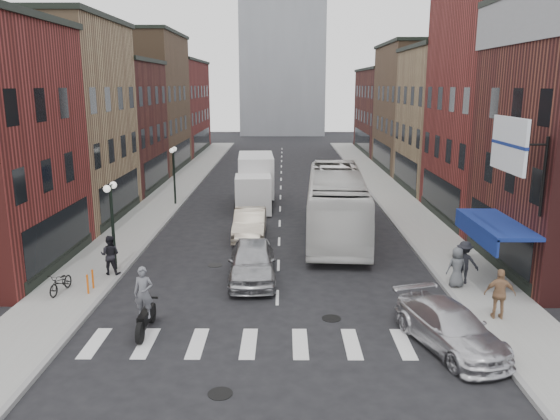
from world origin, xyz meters
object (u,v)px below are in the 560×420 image
object	(u,v)px
bike_rack	(90,281)
billboard_sign	(511,146)
motorcycle_rider	(144,303)
ped_right_b	(500,294)
parked_bicycle	(61,282)
box_truck	(255,181)
ped_right_a	(464,262)
ped_right_c	(457,267)
curb_car	(450,328)
transit_bus	(336,203)
ped_left_solo	(110,255)
streetlamp_far	(174,165)
sedan_left_far	(250,224)
sedan_left_near	(252,261)
streetlamp_near	(112,210)

from	to	relation	value
bike_rack	billboard_sign	bearing A→B (deg)	-2.83
motorcycle_rider	ped_right_b	distance (m)	12.47
parked_bicycle	box_truck	bearing A→B (deg)	75.34
parked_bicycle	ped_right_a	size ratio (longest dim) A/B	0.89
billboard_sign	ped_right_c	bearing A→B (deg)	130.48
curb_car	ped_right_c	world-z (taller)	ped_right_c
parked_bicycle	ped_right_a	bearing A→B (deg)	11.71
transit_bus	ped_left_solo	bearing A→B (deg)	-142.04
curb_car	transit_bus	bearing A→B (deg)	82.27
box_truck	ped_right_a	bearing A→B (deg)	-62.32
transit_bus	streetlamp_far	bearing A→B (deg)	148.74
billboard_sign	motorcycle_rider	bearing A→B (deg)	-168.14
transit_bus	sedan_left_far	distance (m)	5.01
ped_right_c	box_truck	bearing A→B (deg)	-69.01
box_truck	ped_right_a	world-z (taller)	box_truck
streetlamp_far	sedan_left_near	world-z (taller)	streetlamp_far
transit_bus	sedan_left_far	bearing A→B (deg)	-166.99
streetlamp_far	motorcycle_rider	distance (m)	20.53
billboard_sign	streetlamp_near	size ratio (longest dim) A/B	0.90
sedan_left_far	curb_car	xyz separation A→B (m)	(7.26, -12.98, -0.11)
box_truck	ped_right_b	xyz separation A→B (m)	(9.71, -19.46, -0.63)
sedan_left_far	parked_bicycle	world-z (taller)	sedan_left_far
sedan_left_near	transit_bus	bearing A→B (deg)	57.67
bike_rack	transit_bus	size ratio (longest dim) A/B	0.06
parked_bicycle	streetlamp_far	bearing A→B (deg)	93.02
streetlamp_far	transit_bus	distance (m)	13.01
streetlamp_far	ped_right_b	xyz separation A→B (m)	(15.36, -19.25, -1.84)
sedan_left_near	ped_left_solo	xyz separation A→B (m)	(-6.28, 0.34, 0.18)
sedan_left_near	sedan_left_far	world-z (taller)	sedan_left_near
ped_right_b	ped_left_solo	bearing A→B (deg)	-6.88
sedan_left_far	ped_right_c	distance (m)	11.99
parked_bicycle	ped_right_b	xyz separation A→B (m)	(16.67, -2.35, 0.50)
streetlamp_near	ped_right_b	world-z (taller)	streetlamp_near
parked_bicycle	ped_right_b	size ratio (longest dim) A/B	0.88
bike_rack	sedan_left_far	bearing A→B (deg)	54.82
sedan_left_far	curb_car	size ratio (longest dim) A/B	1.03
curb_car	ped_right_a	distance (m)	5.97
ped_left_solo	ped_right_c	xyz separation A→B (m)	(14.80, -1.45, -0.04)
billboard_sign	streetlamp_near	world-z (taller)	billboard_sign
box_truck	sedan_left_far	world-z (taller)	box_truck
streetlamp_near	ped_right_a	bearing A→B (deg)	-6.25
streetlamp_far	ped_right_c	world-z (taller)	streetlamp_far
curb_car	sedan_left_far	bearing A→B (deg)	101.54
box_truck	ped_right_b	size ratio (longest dim) A/B	4.35
motorcycle_rider	ped_right_a	bearing A→B (deg)	21.26
curb_car	ped_right_c	xyz separation A→B (m)	(1.77, 5.10, 0.30)
box_truck	transit_bus	xyz separation A→B (m)	(4.97, -7.65, 0.12)
curb_car	ped_right_c	bearing A→B (deg)	53.20
motorcycle_rider	parked_bicycle	xyz separation A→B (m)	(-4.24, 3.35, -0.54)
curb_car	ped_right_b	world-z (taller)	ped_right_b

